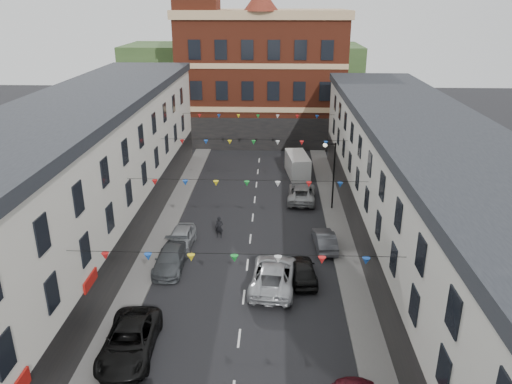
# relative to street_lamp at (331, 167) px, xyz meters

# --- Properties ---
(ground) EXTENTS (160.00, 160.00, 0.00)m
(ground) POSITION_rel_street_lamp_xyz_m (-6.55, -14.00, -3.90)
(ground) COLOR black
(ground) RESTS_ON ground
(pavement_left) EXTENTS (1.80, 64.00, 0.15)m
(pavement_left) POSITION_rel_street_lamp_xyz_m (-13.45, -12.00, -3.83)
(pavement_left) COLOR #605E5B
(pavement_left) RESTS_ON ground
(pavement_right) EXTENTS (1.80, 64.00, 0.15)m
(pavement_right) POSITION_rel_street_lamp_xyz_m (0.35, -12.00, -3.83)
(pavement_right) COLOR #605E5B
(pavement_right) RESTS_ON ground
(terrace_left) EXTENTS (8.40, 56.00, 10.70)m
(terrace_left) POSITION_rel_street_lamp_xyz_m (-18.33, -13.00, 1.44)
(terrace_left) COLOR beige
(terrace_left) RESTS_ON ground
(terrace_right) EXTENTS (8.40, 56.00, 9.70)m
(terrace_right) POSITION_rel_street_lamp_xyz_m (5.23, -13.00, 0.95)
(terrace_right) COLOR beige
(terrace_right) RESTS_ON ground
(civic_building) EXTENTS (20.60, 13.30, 18.50)m
(civic_building) POSITION_rel_street_lamp_xyz_m (-6.55, 23.95, 4.23)
(civic_building) COLOR maroon
(civic_building) RESTS_ON ground
(clock_tower) EXTENTS (5.60, 5.60, 30.00)m
(clock_tower) POSITION_rel_street_lamp_xyz_m (-14.05, 21.00, 11.03)
(clock_tower) COLOR maroon
(clock_tower) RESTS_ON ground
(distant_hill) EXTENTS (40.00, 14.00, 10.00)m
(distant_hill) POSITION_rel_street_lamp_xyz_m (-10.55, 48.00, 1.10)
(distant_hill) COLOR #2E4721
(distant_hill) RESTS_ON ground
(street_lamp) EXTENTS (1.10, 0.36, 6.00)m
(street_lamp) POSITION_rel_street_lamp_xyz_m (0.00, 0.00, 0.00)
(street_lamp) COLOR black
(street_lamp) RESTS_ON ground
(car_left_c) EXTENTS (2.77, 5.64, 1.54)m
(car_left_c) POSITION_rel_street_lamp_xyz_m (-12.05, -19.45, -3.13)
(car_left_c) COLOR black
(car_left_c) RESTS_ON ground
(car_left_d) EXTENTS (1.92, 4.69, 1.36)m
(car_left_d) POSITION_rel_street_lamp_xyz_m (-11.72, -10.63, -3.23)
(car_left_d) COLOR #454A4E
(car_left_d) RESTS_ON ground
(car_left_e) EXTENTS (1.90, 4.45, 1.50)m
(car_left_e) POSITION_rel_street_lamp_xyz_m (-11.55, -7.68, -3.16)
(car_left_e) COLOR #9CA0A4
(car_left_e) RESTS_ON ground
(car_right_d) EXTENTS (2.00, 4.26, 1.41)m
(car_right_d) POSITION_rel_street_lamp_xyz_m (-2.86, -11.82, -3.20)
(car_right_d) COLOR black
(car_right_d) RESTS_ON ground
(car_right_e) EXTENTS (1.70, 4.11, 1.32)m
(car_right_e) POSITION_rel_street_lamp_xyz_m (-1.05, -7.30, -3.24)
(car_right_e) COLOR #4C4E53
(car_right_e) RESTS_ON ground
(car_right_f) EXTENTS (2.80, 5.44, 1.47)m
(car_right_f) POSITION_rel_street_lamp_xyz_m (-2.30, 2.05, -3.17)
(car_right_f) COLOR #98999C
(car_right_f) RESTS_ON ground
(moving_car) EXTENTS (3.20, 6.08, 1.63)m
(moving_car) POSITION_rel_street_lamp_xyz_m (-4.75, -12.63, -3.09)
(moving_car) COLOR #ACAFB3
(moving_car) RESTS_ON ground
(white_van) EXTENTS (2.58, 5.25, 2.23)m
(white_van) POSITION_rel_street_lamp_xyz_m (-2.42, 9.07, -2.79)
(white_van) COLOR silver
(white_van) RESTS_ON ground
(pedestrian) EXTENTS (0.66, 0.48, 1.70)m
(pedestrian) POSITION_rel_street_lamp_xyz_m (-8.94, -5.81, -3.06)
(pedestrian) COLOR black
(pedestrian) RESTS_ON ground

